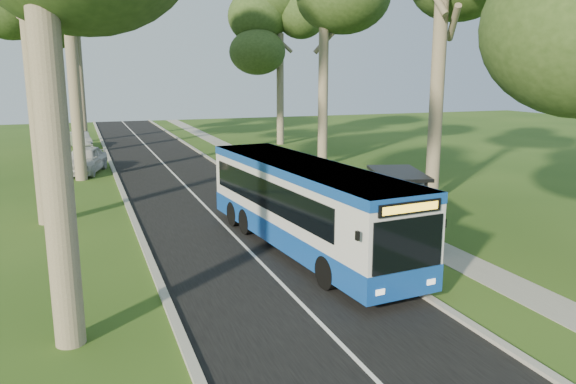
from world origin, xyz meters
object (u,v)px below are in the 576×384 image
car_silver (80,140)px  bus_stop_sign (378,215)px  bus (304,206)px  car_white (84,160)px  litter_bin (319,201)px  bus_shelter (407,195)px

car_silver → bus_stop_sign: bearing=-83.4°
bus → car_white: (-7.16, 19.76, -0.79)m
bus_stop_sign → car_white: bus_stop_sign is taller
bus_stop_sign → car_silver: (-9.20, 34.94, -0.93)m
bus_stop_sign → litter_bin: size_ratio=2.57×
litter_bin → car_silver: bearing=110.0°
bus_stop_sign → bus_shelter: 2.27m
litter_bin → car_white: car_white is taller
car_white → bus_shelter: bearing=-45.8°
litter_bin → bus: bearing=-118.8°
bus → litter_bin: (2.82, 5.12, -1.14)m
car_white → car_silver: car_white is taller
litter_bin → car_silver: 29.59m
bus_shelter → car_white: bearing=134.8°
bus_shelter → litter_bin: bearing=116.0°
bus → car_white: size_ratio=2.43×
bus_stop_sign → bus_shelter: (1.88, 1.22, 0.32)m
car_white → car_silver: 13.17m
litter_bin → car_silver: car_silver is taller
bus_stop_sign → bus_shelter: bus_shelter is taller
bus → bus_stop_sign: (1.89, -2.02, -0.04)m
litter_bin → bus_shelter: bearing=-80.8°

